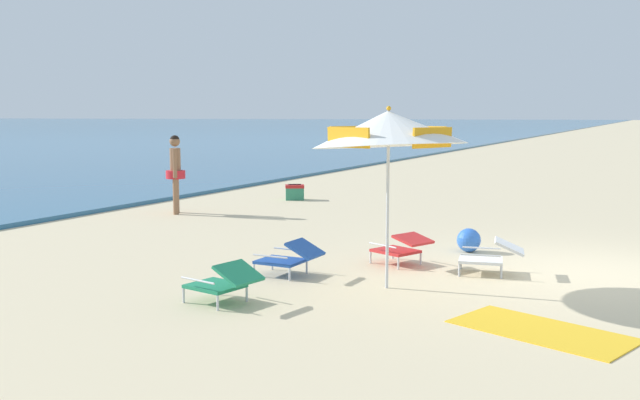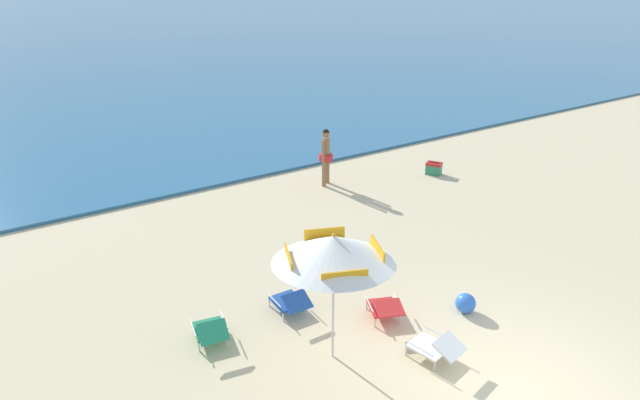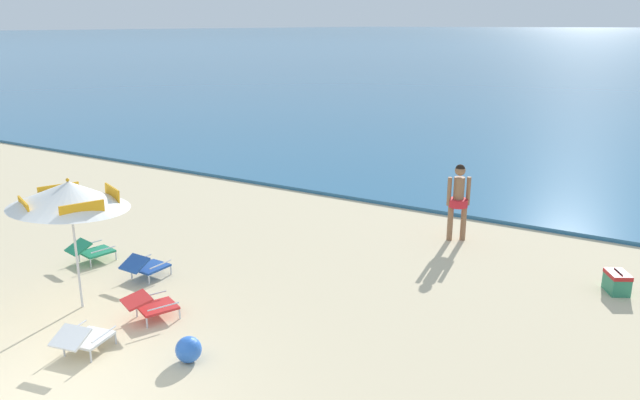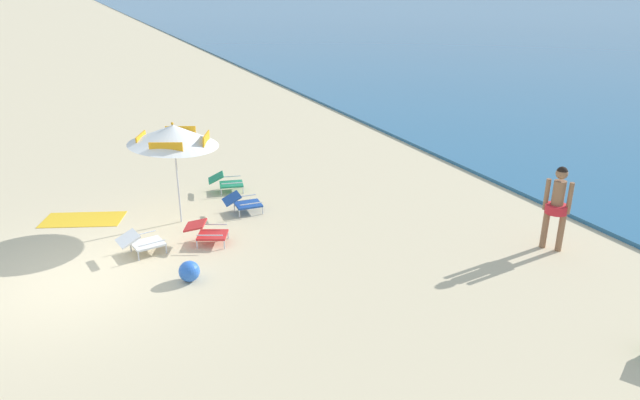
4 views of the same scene
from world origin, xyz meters
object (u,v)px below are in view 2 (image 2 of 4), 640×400
object	(u,v)px
beach_umbrella_striped_main	(334,249)
lounge_chair_beside_umbrella	(291,301)
lounge_chair_under_umbrella	(211,330)
lounge_chair_spare_folded	(385,308)
cooler_box	(434,168)
person_standing_near_shore	(326,153)
lounge_chair_facing_sea	(436,347)
beach_ball	(466,303)

from	to	relation	value
beach_umbrella_striped_main	lounge_chair_beside_umbrella	world-z (taller)	beach_umbrella_striped_main
lounge_chair_under_umbrella	lounge_chair_spare_folded	distance (m)	3.21
lounge_chair_under_umbrella	lounge_chair_spare_folded	xyz separation A→B (m)	(2.98, -1.19, 0.01)
beach_umbrella_striped_main	cooler_box	distance (m)	9.90
lounge_chair_beside_umbrella	lounge_chair_spare_folded	xyz separation A→B (m)	(1.36, -1.18, 0.01)
beach_umbrella_striped_main	person_standing_near_shore	size ratio (longest dim) A/B	1.54
person_standing_near_shore	lounge_chair_facing_sea	bearing A→B (deg)	-111.75
lounge_chair_beside_umbrella	cooler_box	world-z (taller)	lounge_chair_beside_umbrella
lounge_chair_beside_umbrella	lounge_chair_under_umbrella	bearing A→B (deg)	179.37
lounge_chair_facing_sea	cooler_box	world-z (taller)	lounge_chair_facing_sea
lounge_chair_beside_umbrella	beach_umbrella_striped_main	bearing A→B (deg)	-91.71
lounge_chair_beside_umbrella	person_standing_near_shore	size ratio (longest dim) A/B	0.50
lounge_chair_facing_sea	beach_ball	bearing A→B (deg)	24.25
lounge_chair_facing_sea	person_standing_near_shore	distance (m)	8.44
person_standing_near_shore	lounge_chair_spare_folded	bearing A→B (deg)	-115.48
lounge_chair_under_umbrella	person_standing_near_shore	size ratio (longest dim) A/B	0.54
beach_umbrella_striped_main	beach_ball	xyz separation A→B (m)	(2.87, -0.37, -1.87)
lounge_chair_under_umbrella	beach_ball	xyz separation A→B (m)	(4.44, -1.85, -0.08)
lounge_chair_beside_umbrella	lounge_chair_facing_sea	xyz separation A→B (m)	(1.33, -2.50, 0.00)
person_standing_near_shore	cooler_box	world-z (taller)	person_standing_near_shore
lounge_chair_under_umbrella	cooler_box	size ratio (longest dim) A/B	1.61
lounge_chair_under_umbrella	lounge_chair_facing_sea	xyz separation A→B (m)	(2.95, -2.52, 0.00)
lounge_chair_beside_umbrella	lounge_chair_spare_folded	bearing A→B (deg)	-40.83
lounge_chair_under_umbrella	lounge_chair_spare_folded	world-z (taller)	lounge_chair_under_umbrella
lounge_chair_facing_sea	lounge_chair_spare_folded	distance (m)	1.33
beach_umbrella_striped_main	beach_ball	size ratio (longest dim) A/B	7.06
lounge_chair_facing_sea	beach_umbrella_striped_main	bearing A→B (deg)	142.79
lounge_chair_under_umbrella	lounge_chair_facing_sea	world-z (taller)	lounge_chair_under_umbrella
beach_ball	lounge_chair_under_umbrella	bearing A→B (deg)	157.37
lounge_chair_beside_umbrella	lounge_chair_facing_sea	world-z (taller)	lounge_chair_beside_umbrella
beach_umbrella_striped_main	lounge_chair_facing_sea	size ratio (longest dim) A/B	2.85
beach_umbrella_striped_main	person_standing_near_shore	xyz separation A→B (m)	(4.49, 6.76, -1.03)
beach_ball	lounge_chair_beside_umbrella	bearing A→B (deg)	146.99
cooler_box	lounge_chair_beside_umbrella	bearing A→B (deg)	-152.84
lounge_chair_under_umbrella	beach_umbrella_striped_main	bearing A→B (deg)	-43.15
beach_umbrella_striped_main	lounge_chair_under_umbrella	xyz separation A→B (m)	(-1.58, 1.48, -1.79)
beach_ball	lounge_chair_facing_sea	bearing A→B (deg)	-155.75
person_standing_near_shore	beach_ball	xyz separation A→B (m)	(-1.62, -7.13, -0.84)
person_standing_near_shore	lounge_chair_under_umbrella	bearing A→B (deg)	-138.96
beach_umbrella_striped_main	cooler_box	size ratio (longest dim) A/B	4.57
beach_umbrella_striped_main	beach_ball	distance (m)	3.44
lounge_chair_facing_sea	beach_ball	xyz separation A→B (m)	(1.49, 0.67, -0.08)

